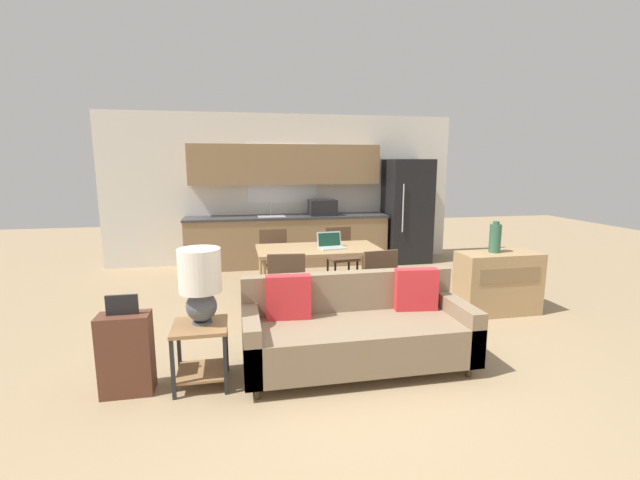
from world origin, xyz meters
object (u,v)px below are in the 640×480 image
Objects in this scene: side_table at (201,345)px; suitcase at (126,353)px; laptop at (331,244)px; dining_chair_far_left at (274,257)px; table_lamp at (200,281)px; dining_chair_near_left at (286,286)px; dining_chair_near_right at (375,281)px; couch at (356,330)px; dining_chair_far_right at (341,253)px; refrigerator at (407,211)px; dining_table at (318,253)px; credenza at (498,283)px; vase at (495,238)px.

suitcase is at bearing -177.49° from side_table.
laptop is 0.43× the size of suitcase.
side_table is 0.59× the size of dining_chair_far_left.
table_lamp is 1.79× the size of laptop.
dining_chair_near_left is at bearing 51.39° from side_table.
table_lamp is 2.11m from dining_chair_near_right.
dining_chair_far_right reaches higher than couch.
refrigerator is at bearing -124.77° from dining_chair_near_right.
dining_table is 2.68m from suitcase.
credenza is 2.81× the size of laptop.
side_table is at bearing 57.36° from dining_chair_near_left.
dining_table is at bearing 43.88° from suitcase.
credenza is 1.11× the size of dining_chair_near_right.
vase reaches higher than credenza.
dining_chair_far_left is at bearing 61.23° from suitcase.
dining_chair_near_right is at bearing -177.15° from credenza.
refrigerator is 1.22× the size of dining_table.
dining_chair_near_right is at bearing -118.19° from refrigerator.
refrigerator reaches higher than dining_chair_far_right.
dining_table is 2.17m from vase.
table_lamp is (-1.33, -0.05, 0.55)m from couch.
refrigerator is 2.31× the size of suitcase.
dining_chair_near_left is (0.84, 1.05, 0.15)m from side_table.
suitcase is (-4.02, -1.13, -0.04)m from credenza.
dining_chair_far_left is at bearing -63.41° from dining_chair_near_right.
dining_chair_far_left and dining_chair_near_right have the same top height.
credenza is at bearing 176.27° from dining_chair_near_right.
vase is 4.17m from suitcase.
dining_chair_near_right is (-1.55, -0.11, -0.43)m from vase.
table_lamp reaches higher than dining_chair_far_right.
couch is 2.28× the size of dining_chair_near_left.
refrigerator is 3.02× the size of table_lamp.
table_lamp is at bearing -161.97° from vase.
laptop is (-0.35, 0.75, 0.30)m from dining_chair_near_right.
dining_chair_far_right is 0.99m from dining_chair_far_left.
refrigerator is 2.14× the size of dining_chair_far_right.
table_lamp reaches higher than dining_chair_far_left.
couch is 3.85× the size of side_table.
dining_chair_near_right is (0.50, 0.94, 0.17)m from couch.
table_lamp is at bearing 61.79° from side_table.
dining_chair_far_left is (-0.50, 2.47, 0.17)m from couch.
dining_table is 0.94m from dining_chair_near_left.
table_lamp is (0.02, 0.04, 0.54)m from side_table.
dining_table is 0.91m from dining_chair_far_left.
couch reaches higher than suitcase.
credenza is 2.61m from dining_chair_near_left.
vase is (-0.07, -2.90, -0.01)m from refrigerator.
dining_chair_far_left is at bearing -150.55° from refrigerator.
suitcase is (-1.42, -2.58, -0.17)m from dining_chair_far_left.
dining_chair_near_right reaches higher than side_table.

